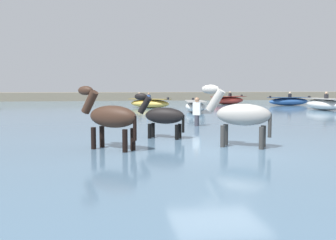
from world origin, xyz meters
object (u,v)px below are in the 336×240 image
at_px(horse_lead_black, 162,117).
at_px(boat_far_offshore, 229,100).
at_px(horse_trailing_grey, 240,116).
at_px(boat_distant_west, 150,103).
at_px(boat_far_inshore, 289,101).
at_px(person_wading_mid, 197,115).
at_px(boat_mid_outer, 195,107).
at_px(horse_flank_dark_bay, 110,118).
at_px(boat_near_starboard, 323,104).

bearing_deg(horse_lead_black, boat_far_offshore, 67.13).
height_order(horse_trailing_grey, boat_distant_west, horse_trailing_grey).
xyz_separation_m(horse_lead_black, boat_far_inshore, (14.02, 19.47, -0.34)).
bearing_deg(person_wading_mid, boat_distant_west, 92.10).
bearing_deg(boat_mid_outer, horse_flank_dark_bay, -111.53).
relative_size(horse_trailing_grey, boat_distant_west, 0.62).
distance_m(horse_lead_black, horse_trailing_grey, 2.82).
xyz_separation_m(horse_flank_dark_bay, boat_near_starboard, (15.09, 14.91, -0.42)).
height_order(boat_near_starboard, boat_far_offshore, boat_near_starboard).
height_order(boat_near_starboard, boat_distant_west, boat_near_starboard).
bearing_deg(boat_far_inshore, horse_flank_dark_bay, -126.23).
height_order(horse_trailing_grey, person_wading_mid, horse_trailing_grey).
xyz_separation_m(horse_lead_black, boat_mid_outer, (3.90, 12.19, -0.33)).
height_order(boat_distant_west, person_wading_mid, person_wading_mid).
height_order(boat_distant_west, boat_far_inshore, boat_far_inshore).
distance_m(horse_lead_black, horse_flank_dark_bay, 2.58).
bearing_deg(boat_distant_west, boat_mid_outer, -65.51).
bearing_deg(person_wading_mid, horse_lead_black, -118.95).
relative_size(horse_trailing_grey, person_wading_mid, 1.32).
bearing_deg(horse_trailing_grey, horse_lead_black, 131.76).
relative_size(horse_flank_dark_bay, boat_near_starboard, 0.55).
bearing_deg(boat_near_starboard, boat_distant_west, 159.12).
bearing_deg(horse_flank_dark_bay, boat_near_starboard, 44.66).
distance_m(boat_distant_west, person_wading_mid, 13.91).
height_order(boat_mid_outer, person_wading_mid, person_wading_mid).
bearing_deg(boat_distant_west, boat_far_offshore, 31.84).
bearing_deg(boat_far_inshore, boat_distant_west, -171.07).
bearing_deg(horse_flank_dark_bay, boat_mid_outer, 68.47).
relative_size(boat_distant_west, person_wading_mid, 2.11).
relative_size(boat_mid_outer, boat_far_inshore, 1.03).
distance_m(horse_flank_dark_bay, boat_near_starboard, 21.21).
xyz_separation_m(horse_lead_black, boat_far_offshore, (9.48, 22.47, -0.33)).
relative_size(horse_lead_black, person_wading_mid, 1.15).
height_order(horse_trailing_grey, boat_far_inshore, horse_trailing_grey).
bearing_deg(person_wading_mid, boat_mid_outer, 77.48).
relative_size(horse_flank_dark_bay, boat_distant_west, 0.62).
height_order(boat_far_inshore, boat_far_offshore, boat_far_offshore).
relative_size(horse_lead_black, boat_far_inshore, 0.48).
relative_size(horse_lead_black, horse_flank_dark_bay, 0.89).
bearing_deg(boat_near_starboard, person_wading_mid, -140.66).
height_order(horse_lead_black, boat_far_inshore, horse_lead_black).
xyz_separation_m(boat_near_starboard, boat_distant_west, (-11.93, 4.55, -0.05)).
xyz_separation_m(horse_lead_black, horse_trailing_grey, (1.88, -2.10, 0.16)).
bearing_deg(person_wading_mid, boat_far_inshore, 52.85).
xyz_separation_m(boat_far_inshore, boat_far_offshore, (-4.54, 3.00, 0.01)).
xyz_separation_m(horse_trailing_grey, boat_mid_outer, (2.02, 14.29, -0.49)).
bearing_deg(boat_far_offshore, boat_distant_west, -148.16).
bearing_deg(horse_lead_black, boat_mid_outer, 72.27).
distance_m(boat_distant_west, boat_far_offshore, 9.41).
bearing_deg(boat_far_offshore, horse_flank_dark_bay, -114.56).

